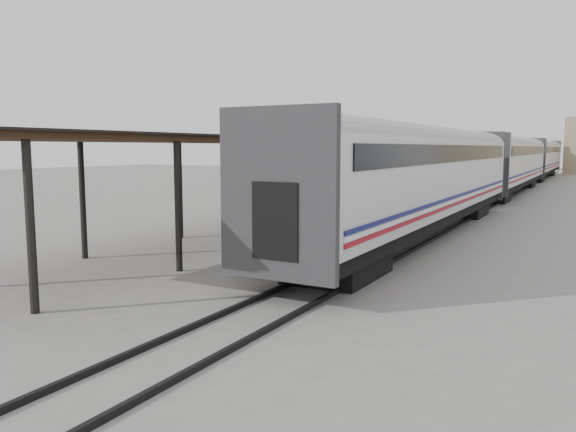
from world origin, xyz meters
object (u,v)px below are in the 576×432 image
(baggage_cart, at_px, (281,248))
(pedestrian, at_px, (318,200))
(porter, at_px, (270,216))
(luggage_tug, at_px, (370,203))

(baggage_cart, xyz_separation_m, pedestrian, (-4.52, 11.90, 0.31))
(baggage_cart, distance_m, porter, 1.24)
(pedestrian, bearing_deg, luggage_tug, -134.88)
(luggage_tug, bearing_deg, pedestrian, -106.33)
(baggage_cart, relative_size, pedestrian, 1.29)
(baggage_cart, relative_size, porter, 1.46)
(luggage_tug, bearing_deg, baggage_cart, -69.81)
(porter, xyz_separation_m, pedestrian, (-4.52, 12.55, -0.75))
(porter, bearing_deg, pedestrian, 41.51)
(baggage_cart, bearing_deg, pedestrian, 107.18)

